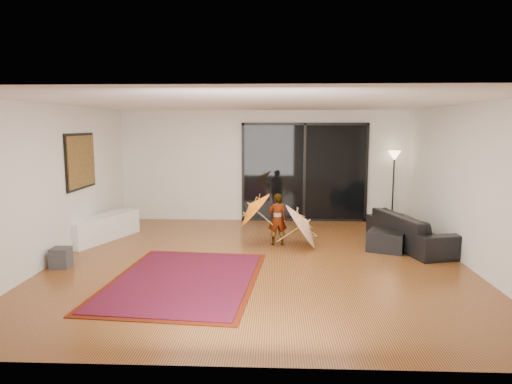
# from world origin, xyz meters

# --- Properties ---
(floor) EXTENTS (7.00, 7.00, 0.00)m
(floor) POSITION_xyz_m (0.00, 0.00, 0.00)
(floor) COLOR #935C28
(floor) RESTS_ON ground
(ceiling) EXTENTS (7.00, 7.00, 0.00)m
(ceiling) POSITION_xyz_m (0.00, 0.00, 2.70)
(ceiling) COLOR white
(ceiling) RESTS_ON wall_back
(wall_back) EXTENTS (7.00, 0.00, 7.00)m
(wall_back) POSITION_xyz_m (0.00, 3.50, 1.35)
(wall_back) COLOR silver
(wall_back) RESTS_ON floor
(wall_front) EXTENTS (7.00, 0.00, 7.00)m
(wall_front) POSITION_xyz_m (0.00, -3.50, 1.35)
(wall_front) COLOR silver
(wall_front) RESTS_ON floor
(wall_left) EXTENTS (0.00, 7.00, 7.00)m
(wall_left) POSITION_xyz_m (-3.50, 0.00, 1.35)
(wall_left) COLOR silver
(wall_left) RESTS_ON floor
(wall_right) EXTENTS (0.00, 7.00, 7.00)m
(wall_right) POSITION_xyz_m (3.50, 0.00, 1.35)
(wall_right) COLOR silver
(wall_right) RESTS_ON floor
(sliding_door) EXTENTS (3.06, 0.07, 2.40)m
(sliding_door) POSITION_xyz_m (1.00, 3.47, 1.20)
(sliding_door) COLOR black
(sliding_door) RESTS_ON wall_back
(painting) EXTENTS (0.04, 1.28, 1.08)m
(painting) POSITION_xyz_m (-3.46, 1.00, 1.65)
(painting) COLOR black
(painting) RESTS_ON wall_left
(media_console) EXTENTS (1.07, 1.85, 0.50)m
(media_console) POSITION_xyz_m (-3.25, 1.37, 0.25)
(media_console) COLOR white
(media_console) RESTS_ON floor
(speaker) EXTENTS (0.31, 0.31, 0.34)m
(speaker) POSITION_xyz_m (-3.25, -0.48, 0.17)
(speaker) COLOR #424244
(speaker) RESTS_ON floor
(persian_rug) EXTENTS (2.42, 3.20, 0.02)m
(persian_rug) POSITION_xyz_m (-1.09, -1.04, 0.01)
(persian_rug) COLOR #531607
(persian_rug) RESTS_ON floor
(sofa) EXTENTS (1.41, 2.35, 0.64)m
(sofa) POSITION_xyz_m (2.95, 1.11, 0.32)
(sofa) COLOR black
(sofa) RESTS_ON floor
(ottoman) EXTENTS (0.85, 0.85, 0.37)m
(ottoman) POSITION_xyz_m (2.40, 0.83, 0.19)
(ottoman) COLOR black
(ottoman) RESTS_ON floor
(floor_lamp) EXTENTS (0.30, 0.30, 1.74)m
(floor_lamp) POSITION_xyz_m (3.10, 3.25, 1.38)
(floor_lamp) COLOR black
(floor_lamp) RESTS_ON floor
(child) EXTENTS (0.41, 0.30, 1.03)m
(child) POSITION_xyz_m (0.33, 1.13, 0.51)
(child) COLOR #999999
(child) RESTS_ON floor
(parasol_orange) EXTENTS (0.67, 0.82, 0.87)m
(parasol_orange) POSITION_xyz_m (-0.22, 1.08, 0.73)
(parasol_orange) COLOR orange
(parasol_orange) RESTS_ON child
(parasol_white) EXTENTS (0.72, 1.00, 1.00)m
(parasol_white) POSITION_xyz_m (0.93, 0.98, 0.50)
(parasol_white) COLOR white
(parasol_white) RESTS_ON floor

